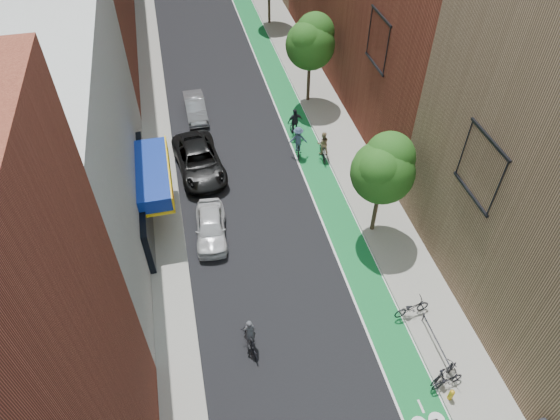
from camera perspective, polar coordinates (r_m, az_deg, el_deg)
bike_lane at (r=40.80m, az=0.19°, el=13.56°), size 2.00×68.00×0.01m
sidewalk_left at (r=40.02m, az=-14.19°, el=11.56°), size 2.00×68.00×0.15m
sidewalk_right at (r=41.33m, az=3.67°, el=14.02°), size 3.00×68.00×0.15m
building_left_white at (r=27.58m, az=-25.44°, el=6.67°), size 8.00×20.00×12.00m
tree_near at (r=26.25m, az=11.80°, el=4.74°), size 3.40×3.36×6.42m
tree_mid at (r=37.16m, az=3.55°, el=18.73°), size 3.55×3.53×6.74m
parked_car_white at (r=28.34m, az=-7.91°, el=-1.92°), size 2.07×4.32×1.42m
parked_car_black at (r=32.65m, az=-9.24°, el=5.60°), size 3.31×6.16×1.64m
parked_car_silver at (r=38.00m, az=-9.65°, el=11.50°), size 1.49×4.11×1.35m
cyclist_lead at (r=23.85m, az=-3.45°, el=-14.53°), size 0.91×1.93×2.01m
cyclist_lane_near at (r=33.37m, az=4.92°, el=7.07°), size 0.86×1.89×2.01m
cyclist_lane_mid at (r=35.15m, az=1.73°, el=9.50°), size 1.17×1.86×2.24m
cyclist_lane_far at (r=33.45m, az=2.10°, el=7.73°), size 1.28×1.60×2.16m
parked_bike_near at (r=24.10m, az=18.58°, el=-17.97°), size 1.62×0.77×0.82m
parked_bike_mid at (r=24.13m, az=18.27°, el=-17.19°), size 1.76×1.12×1.03m
parked_bike_far at (r=25.60m, az=14.84°, el=-10.74°), size 1.92×0.85×0.98m
fire_hydrant at (r=23.92m, az=18.98°, el=-19.30°), size 0.23×0.23×0.66m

